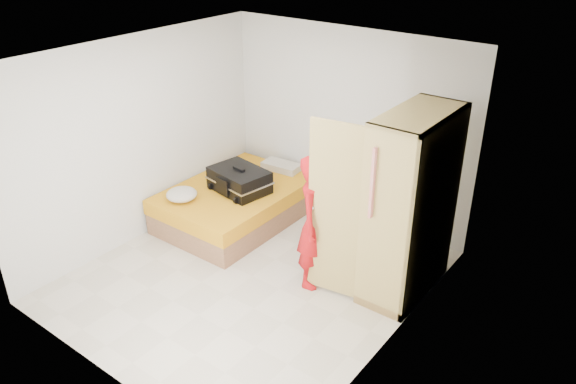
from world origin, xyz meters
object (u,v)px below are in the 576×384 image
Objects in this scene: round_cushion at (182,194)px; suitcase at (239,180)px; person at (316,222)px; wardrobe at (404,210)px; bed at (236,204)px.

suitcase is at bearing 57.43° from round_cushion.
wardrobe is at bearing -68.84° from person.
suitcase is 2.14× the size of round_cushion.
wardrobe reaches higher than round_cushion.
wardrobe is 0.97m from person.
suitcase reaches higher than round_cushion.
wardrobe is 2.43m from suitcase.
suitcase is (0.10, -0.02, 0.40)m from bed.
round_cushion is at bearing -167.46° from wardrobe.
bed is 1.28× the size of person.
bed is 5.03× the size of round_cushion.
person reaches higher than round_cushion.
bed is 1.85m from person.
person is 3.93× the size of round_cushion.
round_cushion is (-2.82, -0.63, -0.42)m from wardrobe.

